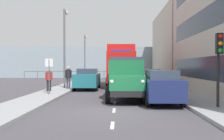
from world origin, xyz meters
TOP-DOWN VIEW (x-y plane):
  - ground_plane at (0.00, -9.28)m, footprint 80.00×80.00m
  - sidewalk_left at (-4.39, -9.28)m, footprint 2.15×39.43m
  - sidewalk_right at (4.39, -9.28)m, footprint 2.15×39.43m
  - road_centreline_markings at (0.00, -8.75)m, footprint 0.12×34.45m
  - building_far_block at (-9.19, -22.99)m, footprint 7.44×15.26m
  - sea_horizon at (0.00, -32.00)m, footprint 80.00×0.80m
  - seawall_railing at (-0.00, -28.40)m, footprint 28.08×0.08m
  - truck_vintage_green at (-0.61, -3.73)m, footprint 2.17×5.64m
  - lorry_cargo_red at (-0.41, -14.02)m, footprint 2.58×8.20m
  - car_navy_kerbside_near at (-2.37, -2.59)m, footprint 1.80×4.55m
  - car_white_kerbside_1 at (-2.37, -8.68)m, footprint 1.88×4.00m
  - car_black_kerbside_2 at (-2.37, -14.61)m, footprint 1.89×4.56m
  - car_grey_kerbside_3 at (-2.37, -20.73)m, footprint 1.93×3.83m
  - car_teal_oppositeside_0 at (2.37, -10.56)m, footprint 1.91×4.41m
  - pedestrian_by_lamp at (4.77, -7.54)m, footprint 0.53×0.34m
  - pedestrian_near_railing at (3.78, -9.67)m, footprint 0.53×0.34m
  - traffic_light_near at (-4.52, -0.30)m, footprint 0.28×0.41m
  - lamp_post_promenade at (4.31, -10.90)m, footprint 0.32×1.14m
  - lamp_post_far at (4.20, -23.34)m, footprint 0.32×1.14m
  - street_sign at (4.21, -5.48)m, footprint 0.50×0.07m

SIDE VIEW (x-z plane):
  - ground_plane at x=0.00m, z-range 0.00..0.00m
  - road_centreline_markings at x=0.00m, z-range 0.00..0.01m
  - sidewalk_left at x=-4.39m, z-range 0.00..0.15m
  - sidewalk_right at x=4.39m, z-range 0.00..0.15m
  - car_grey_kerbside_3 at x=-2.37m, z-range 0.03..1.75m
  - car_white_kerbside_1 at x=-2.37m, z-range 0.03..1.75m
  - car_navy_kerbside_near at x=-2.37m, z-range 0.04..1.76m
  - car_teal_oppositeside_0 at x=2.37m, z-range 0.04..1.76m
  - car_black_kerbside_2 at x=-2.37m, z-range 0.04..1.76m
  - seawall_railing at x=0.00m, z-range 0.32..1.52m
  - pedestrian_by_lamp at x=4.77m, z-range 0.29..1.88m
  - truck_vintage_green at x=-0.61m, z-range -0.04..2.39m
  - pedestrian_near_railing at x=3.78m, z-range 0.31..2.06m
  - street_sign at x=4.21m, z-range 0.56..2.81m
  - lorry_cargo_red at x=-0.41m, z-range 0.14..4.01m
  - traffic_light_near at x=-4.52m, z-range 0.87..4.07m
  - sea_horizon at x=0.00m, z-range 0.00..5.00m
  - lamp_post_far at x=4.20m, z-range 0.75..6.57m
  - lamp_post_promenade at x=4.31m, z-range 0.77..7.28m
  - building_far_block at x=-9.19m, z-range 0.00..8.82m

